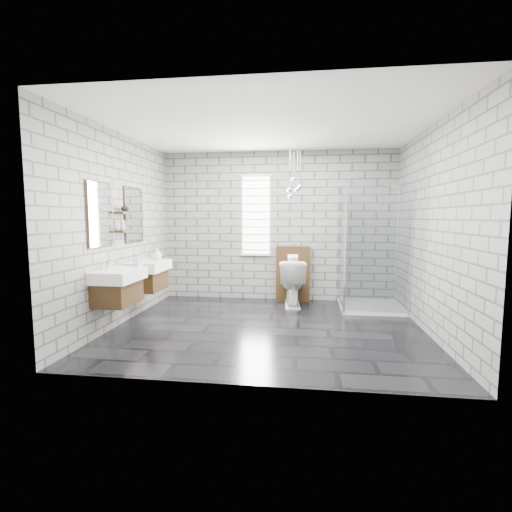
% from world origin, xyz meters
% --- Properties ---
extents(floor, '(4.20, 3.60, 0.02)m').
position_xyz_m(floor, '(0.00, 0.00, -0.01)').
color(floor, black).
rests_on(floor, ground).
extents(ceiling, '(4.20, 3.60, 0.02)m').
position_xyz_m(ceiling, '(0.00, 0.00, 2.71)').
color(ceiling, white).
rests_on(ceiling, wall_back).
extents(wall_back, '(4.20, 0.02, 2.70)m').
position_xyz_m(wall_back, '(0.00, 1.81, 1.35)').
color(wall_back, gray).
rests_on(wall_back, floor).
extents(wall_front, '(4.20, 0.02, 2.70)m').
position_xyz_m(wall_front, '(0.00, -1.81, 1.35)').
color(wall_front, gray).
rests_on(wall_front, floor).
extents(wall_left, '(0.02, 3.60, 2.70)m').
position_xyz_m(wall_left, '(-2.11, 0.00, 1.35)').
color(wall_left, gray).
rests_on(wall_left, floor).
extents(wall_right, '(0.02, 3.60, 2.70)m').
position_xyz_m(wall_right, '(2.11, 0.00, 1.35)').
color(wall_right, gray).
rests_on(wall_right, floor).
extents(vanity_left, '(0.47, 0.70, 1.57)m').
position_xyz_m(vanity_left, '(-1.91, -0.56, 0.76)').
color(vanity_left, '#402A13').
rests_on(vanity_left, wall_left).
extents(vanity_right, '(0.47, 0.70, 1.57)m').
position_xyz_m(vanity_right, '(-1.91, 0.38, 0.76)').
color(vanity_right, '#402A13').
rests_on(vanity_right, wall_left).
extents(shelf_lower, '(0.14, 0.30, 0.03)m').
position_xyz_m(shelf_lower, '(-2.03, -0.05, 1.32)').
color(shelf_lower, '#402A13').
rests_on(shelf_lower, wall_left).
extents(shelf_upper, '(0.14, 0.30, 0.03)m').
position_xyz_m(shelf_upper, '(-2.03, -0.05, 1.58)').
color(shelf_upper, '#402A13').
rests_on(shelf_upper, wall_left).
extents(window, '(0.56, 0.05, 1.48)m').
position_xyz_m(window, '(-0.40, 1.78, 1.55)').
color(window, white).
rests_on(window, wall_back).
extents(cistern_panel, '(0.60, 0.20, 1.00)m').
position_xyz_m(cistern_panel, '(0.29, 1.70, 0.50)').
color(cistern_panel, '#402A13').
rests_on(cistern_panel, floor).
extents(flush_plate, '(0.18, 0.01, 0.12)m').
position_xyz_m(flush_plate, '(0.29, 1.60, 0.80)').
color(flush_plate, silver).
rests_on(flush_plate, cistern_panel).
extents(shower_enclosure, '(1.00, 1.00, 2.03)m').
position_xyz_m(shower_enclosure, '(1.50, 1.18, 0.50)').
color(shower_enclosure, white).
rests_on(shower_enclosure, floor).
extents(pendant_cluster, '(0.26, 0.25, 0.87)m').
position_xyz_m(pendant_cluster, '(0.30, 1.37, 2.01)').
color(pendant_cluster, silver).
rests_on(pendant_cluster, ceiling).
extents(toilet, '(0.50, 0.81, 0.80)m').
position_xyz_m(toilet, '(0.29, 1.33, 0.40)').
color(toilet, white).
rests_on(toilet, floor).
extents(soap_bottle_a, '(0.10, 0.11, 0.17)m').
position_xyz_m(soap_bottle_a, '(-1.76, -0.21, 0.94)').
color(soap_bottle_a, '#B2B2B2').
rests_on(soap_bottle_a, vanity_left).
extents(soap_bottle_b, '(0.16, 0.16, 0.18)m').
position_xyz_m(soap_bottle_b, '(-1.82, 0.61, 0.94)').
color(soap_bottle_b, '#B2B2B2').
rests_on(soap_bottle_b, vanity_right).
extents(soap_bottle_c, '(0.10, 0.10, 0.19)m').
position_xyz_m(soap_bottle_c, '(-2.02, -0.11, 1.43)').
color(soap_bottle_c, '#B2B2B2').
rests_on(soap_bottle_c, shelf_lower).
extents(vase, '(0.13, 0.13, 0.12)m').
position_xyz_m(vase, '(-2.02, -0.02, 1.65)').
color(vase, '#B2B2B2').
rests_on(vase, shelf_upper).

